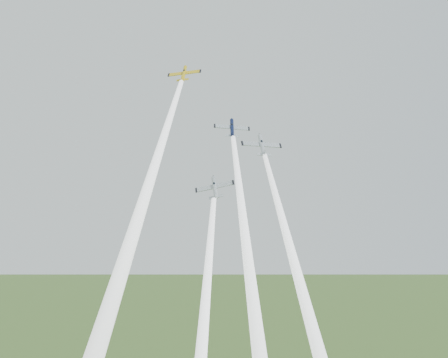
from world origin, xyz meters
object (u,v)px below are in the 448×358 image
at_px(plane_navy, 232,128).
at_px(plane_silver_right, 262,145).
at_px(plane_yellow, 184,74).
at_px(plane_silver_low, 215,188).

height_order(plane_navy, plane_silver_right, plane_navy).
xyz_separation_m(plane_yellow, plane_silver_low, (6.20, -12.33, -24.85)).
bearing_deg(plane_navy, plane_silver_right, 11.24).
xyz_separation_m(plane_silver_right, plane_silver_low, (-10.15, -12.44, -9.73)).
bearing_deg(plane_silver_low, plane_yellow, 122.50).
bearing_deg(plane_silver_low, plane_silver_right, 56.59).
distance_m(plane_silver_right, plane_silver_low, 18.78).
relative_size(plane_navy, plane_silver_low, 1.02).
distance_m(plane_navy, plane_silver_right, 7.36).
xyz_separation_m(plane_navy, plane_silver_right, (6.36, 1.58, -3.35)).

